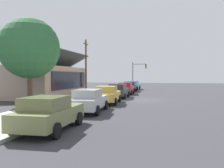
{
  "coord_description": "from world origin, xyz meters",
  "views": [
    {
      "loc": [
        -24.76,
        -2.26,
        2.5
      ],
      "look_at": [
        2.68,
        3.58,
        1.53
      ],
      "focal_mm": 38.27,
      "sensor_mm": 36.0,
      "label": 1
    }
  ],
  "objects_px": {
    "shade_tree": "(29,48)",
    "fire_hydrant_red": "(101,95)",
    "car_olive": "(49,113)",
    "car_navy": "(130,86)",
    "car_silver": "(89,100)",
    "car_charcoal": "(118,91)",
    "utility_pole_wooden": "(86,65)",
    "car_skyblue": "(134,85)",
    "car_mustard": "(107,95)",
    "car_cherry": "(126,88)",
    "traffic_light_main": "(138,71)"
  },
  "relations": [
    {
      "from": "car_mustard",
      "to": "car_cherry",
      "type": "height_order",
      "value": "same"
    },
    {
      "from": "car_silver",
      "to": "car_charcoal",
      "type": "relative_size",
      "value": 1.03
    },
    {
      "from": "fire_hydrant_red",
      "to": "car_skyblue",
      "type": "bearing_deg",
      "value": -4.13
    },
    {
      "from": "car_skyblue",
      "to": "car_silver",
      "type": "bearing_deg",
      "value": -176.45
    },
    {
      "from": "car_silver",
      "to": "car_charcoal",
      "type": "height_order",
      "value": "same"
    },
    {
      "from": "car_cherry",
      "to": "fire_hydrant_red",
      "type": "distance_m",
      "value": 7.61
    },
    {
      "from": "shade_tree",
      "to": "fire_hydrant_red",
      "type": "bearing_deg",
      "value": -41.86
    },
    {
      "from": "car_mustard",
      "to": "car_skyblue",
      "type": "bearing_deg",
      "value": -2.5
    },
    {
      "from": "car_olive",
      "to": "car_silver",
      "type": "height_order",
      "value": "same"
    },
    {
      "from": "car_charcoal",
      "to": "fire_hydrant_red",
      "type": "xyz_separation_m",
      "value": [
        -1.85,
        1.58,
        -0.32
      ]
    },
    {
      "from": "car_silver",
      "to": "car_skyblue",
      "type": "height_order",
      "value": "same"
    },
    {
      "from": "car_silver",
      "to": "car_charcoal",
      "type": "bearing_deg",
      "value": -3.09
    },
    {
      "from": "car_cherry",
      "to": "utility_pole_wooden",
      "type": "distance_m",
      "value": 6.39
    },
    {
      "from": "car_charcoal",
      "to": "utility_pole_wooden",
      "type": "distance_m",
      "value": 8.36
    },
    {
      "from": "car_cherry",
      "to": "traffic_light_main",
      "type": "relative_size",
      "value": 0.84
    },
    {
      "from": "car_cherry",
      "to": "shade_tree",
      "type": "xyz_separation_m",
      "value": [
        -12.96,
        6.53,
        4.08
      ]
    },
    {
      "from": "car_olive",
      "to": "car_skyblue",
      "type": "xyz_separation_m",
      "value": [
        33.14,
        0.1,
        -0.0
      ]
    },
    {
      "from": "fire_hydrant_red",
      "to": "car_charcoal",
      "type": "bearing_deg",
      "value": -40.58
    },
    {
      "from": "shade_tree",
      "to": "fire_hydrant_red",
      "type": "distance_m",
      "value": 8.63
    },
    {
      "from": "car_navy",
      "to": "shade_tree",
      "type": "distance_m",
      "value": 20.13
    },
    {
      "from": "car_olive",
      "to": "utility_pole_wooden",
      "type": "height_order",
      "value": "utility_pole_wooden"
    },
    {
      "from": "car_mustard",
      "to": "utility_pole_wooden",
      "type": "bearing_deg",
      "value": 23.99
    },
    {
      "from": "car_navy",
      "to": "fire_hydrant_red",
      "type": "bearing_deg",
      "value": 173.1
    },
    {
      "from": "shade_tree",
      "to": "car_olive",
      "type": "bearing_deg",
      "value": -144.73
    },
    {
      "from": "car_olive",
      "to": "shade_tree",
      "type": "bearing_deg",
      "value": 34.0
    },
    {
      "from": "car_silver",
      "to": "utility_pole_wooden",
      "type": "bearing_deg",
      "value": 16.08
    },
    {
      "from": "car_skyblue",
      "to": "traffic_light_main",
      "type": "xyz_separation_m",
      "value": [
        4.32,
        -0.32,
        2.68
      ]
    },
    {
      "from": "car_skyblue",
      "to": "shade_tree",
      "type": "height_order",
      "value": "shade_tree"
    },
    {
      "from": "car_olive",
      "to": "car_cherry",
      "type": "distance_m",
      "value": 22.0
    },
    {
      "from": "shade_tree",
      "to": "fire_hydrant_red",
      "type": "height_order",
      "value": "shade_tree"
    },
    {
      "from": "car_olive",
      "to": "car_charcoal",
      "type": "relative_size",
      "value": 0.96
    },
    {
      "from": "car_cherry",
      "to": "car_navy",
      "type": "height_order",
      "value": "same"
    },
    {
      "from": "traffic_light_main",
      "to": "car_skyblue",
      "type": "bearing_deg",
      "value": 175.78
    },
    {
      "from": "shade_tree",
      "to": "car_skyblue",
      "type": "bearing_deg",
      "value": -14.64
    },
    {
      "from": "car_olive",
      "to": "utility_pole_wooden",
      "type": "xyz_separation_m",
      "value": [
        21.81,
        5.44,
        3.11
      ]
    },
    {
      "from": "car_silver",
      "to": "car_navy",
      "type": "distance_m",
      "value": 22.04
    },
    {
      "from": "utility_pole_wooden",
      "to": "car_charcoal",
      "type": "bearing_deg",
      "value": -133.98
    },
    {
      "from": "car_skyblue",
      "to": "fire_hydrant_red",
      "type": "height_order",
      "value": "car_skyblue"
    },
    {
      "from": "car_silver",
      "to": "traffic_light_main",
      "type": "bearing_deg",
      "value": -3.09
    },
    {
      "from": "car_navy",
      "to": "utility_pole_wooden",
      "type": "xyz_separation_m",
      "value": [
        -5.9,
        5.39,
        3.11
      ]
    },
    {
      "from": "utility_pole_wooden",
      "to": "car_mustard",
      "type": "bearing_deg",
      "value": -152.83
    },
    {
      "from": "car_skyblue",
      "to": "shade_tree",
      "type": "bearing_deg",
      "value": 168.48
    },
    {
      "from": "car_cherry",
      "to": "shade_tree",
      "type": "distance_m",
      "value": 15.08
    },
    {
      "from": "car_charcoal",
      "to": "car_skyblue",
      "type": "relative_size",
      "value": 1.04
    },
    {
      "from": "car_cherry",
      "to": "car_skyblue",
      "type": "xyz_separation_m",
      "value": [
        11.14,
        0.24,
        -0.0
      ]
    },
    {
      "from": "car_charcoal",
      "to": "fire_hydrant_red",
      "type": "height_order",
      "value": "car_charcoal"
    },
    {
      "from": "car_silver",
      "to": "car_mustard",
      "type": "height_order",
      "value": "same"
    },
    {
      "from": "utility_pole_wooden",
      "to": "car_navy",
      "type": "bearing_deg",
      "value": -42.39
    },
    {
      "from": "car_mustard",
      "to": "fire_hydrant_red",
      "type": "relative_size",
      "value": 6.8
    },
    {
      "from": "car_charcoal",
      "to": "car_cherry",
      "type": "height_order",
      "value": "same"
    }
  ]
}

